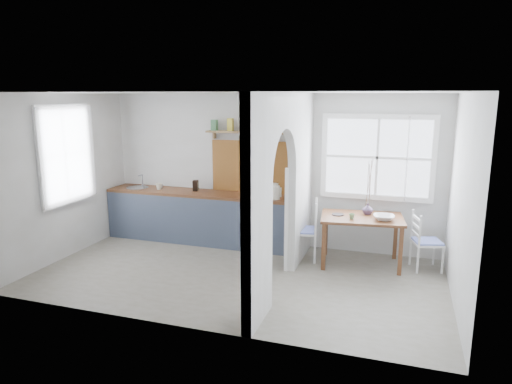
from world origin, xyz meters
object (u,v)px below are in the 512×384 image
(chair_right, at_px, (427,241))
(kettle, at_px, (275,191))
(vase, at_px, (368,209))
(chair_left, at_px, (303,230))
(dining_table, at_px, (361,240))

(chair_right, distance_m, kettle, 2.45)
(kettle, xyz_separation_m, vase, (1.48, 0.02, -0.19))
(chair_left, xyz_separation_m, chair_right, (1.86, 0.14, -0.04))
(chair_right, relative_size, vase, 5.13)
(kettle, relative_size, vase, 1.54)
(chair_right, bearing_deg, dining_table, 78.95)
(dining_table, bearing_deg, chair_right, -1.69)
(chair_right, xyz_separation_m, vase, (-0.89, 0.08, 0.41))
(dining_table, relative_size, vase, 7.14)
(chair_left, distance_m, kettle, 0.78)
(kettle, bearing_deg, chair_right, 8.33)
(chair_left, bearing_deg, kettle, -120.75)
(dining_table, distance_m, vase, 0.50)
(chair_right, bearing_deg, vase, 68.42)
(dining_table, relative_size, kettle, 4.64)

